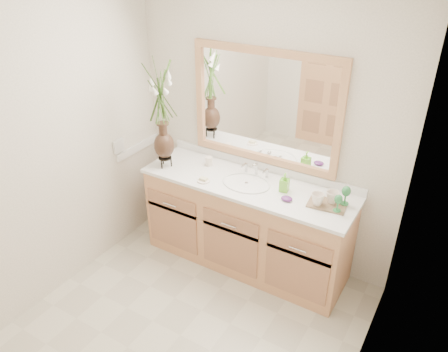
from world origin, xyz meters
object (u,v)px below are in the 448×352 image
Objects in this scene: tumbler at (209,161)px; soap_bottle at (284,183)px; tray at (327,204)px; flower_vase at (161,104)px.

soap_bottle reaches higher than tumbler.
soap_bottle reaches higher than tray.
tumbler is at bearing 168.23° from soap_bottle.
flower_vase is at bearing 178.41° from tray.
soap_bottle is 0.38m from tray.
tray is at bearing 4.95° from flower_vase.
tray is at bearing -11.49° from soap_bottle.
soap_bottle is (0.76, -0.06, 0.03)m from tumbler.
tray is (0.37, -0.03, -0.06)m from soap_bottle.
tumbler is 1.14m from tray.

